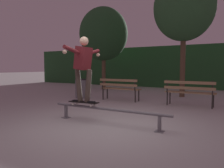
% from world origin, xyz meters
% --- Properties ---
extents(ground_plane, '(90.00, 90.00, 0.00)m').
position_xyz_m(ground_plane, '(0.00, 0.00, 0.00)').
color(ground_plane, '#ADAAA8').
extents(hedge_backdrop, '(24.00, 1.20, 2.61)m').
position_xyz_m(hedge_backdrop, '(0.00, 10.10, 1.31)').
color(hedge_backdrop, '#234C28').
rests_on(hedge_backdrop, ground).
extents(grind_rail, '(3.00, 0.18, 0.37)m').
position_xyz_m(grind_rail, '(0.00, 0.15, 0.29)').
color(grind_rail, slate).
rests_on(grind_rail, ground).
extents(skateboard, '(0.78, 0.21, 0.09)m').
position_xyz_m(skateboard, '(-0.67, 0.15, 0.44)').
color(skateboard, black).
rests_on(skateboard, grind_rail).
extents(skateboarder, '(0.62, 1.41, 1.56)m').
position_xyz_m(skateboarder, '(-0.66, 0.15, 1.38)').
color(skateboarder, black).
rests_on(skateboarder, skateboard).
extents(park_bench_leftmost, '(1.60, 0.43, 0.88)m').
position_xyz_m(park_bench_leftmost, '(-1.41, 3.40, 0.54)').
color(park_bench_leftmost, '#282623').
rests_on(park_bench_leftmost, ground).
extents(park_bench_left_center, '(1.60, 0.43, 0.88)m').
position_xyz_m(park_bench_left_center, '(1.18, 3.40, 0.54)').
color(park_bench_left_center, '#282623').
rests_on(park_bench_left_center, ground).
extents(tree_behind_benches, '(2.56, 2.56, 5.23)m').
position_xyz_m(tree_behind_benches, '(0.43, 5.77, 3.80)').
color(tree_behind_benches, brown).
rests_on(tree_behind_benches, ground).
extents(tree_far_left, '(2.77, 2.77, 4.72)m').
position_xyz_m(tree_far_left, '(-4.28, 6.82, 3.19)').
color(tree_far_left, brown).
rests_on(tree_far_left, ground).
extents(trash_can, '(0.52, 0.52, 0.80)m').
position_xyz_m(trash_can, '(-3.16, 3.26, 0.41)').
color(trash_can, slate).
rests_on(trash_can, ground).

